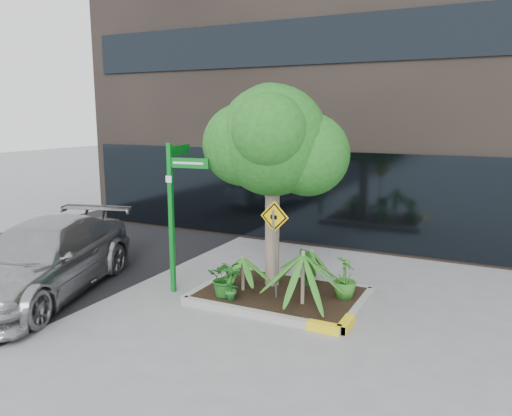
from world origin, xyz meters
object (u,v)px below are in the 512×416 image
at_px(tree, 273,141).
at_px(street_sign_post, 175,201).
at_px(cattle_sign, 275,234).
at_px(parked_car, 42,259).

xyz_separation_m(tree, street_sign_post, (-1.79, -0.91, -1.24)).
distance_m(street_sign_post, cattle_sign, 2.25).
height_order(tree, parked_car, tree).
bearing_deg(cattle_sign, street_sign_post, -172.32).
bearing_deg(tree, street_sign_post, -152.94).
height_order(parked_car, street_sign_post, street_sign_post).
height_order(parked_car, cattle_sign, cattle_sign).
bearing_deg(cattle_sign, tree, 121.31).
distance_m(parked_car, cattle_sign, 4.86).
bearing_deg(parked_car, tree, 12.32).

